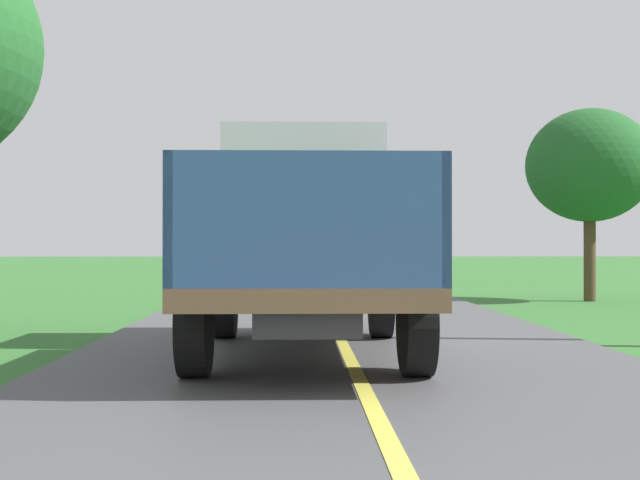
% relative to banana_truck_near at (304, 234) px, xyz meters
% --- Properties ---
extents(banana_truck_near, '(2.38, 5.82, 2.80)m').
position_rel_banana_truck_near_xyz_m(banana_truck_near, '(0.00, 0.00, 0.00)').
color(banana_truck_near, '#2D2D30').
rests_on(banana_truck_near, road_surface).
extents(roadside_tree_near_left, '(2.99, 2.99, 4.58)m').
position_rel_banana_truck_near_xyz_m(roadside_tree_near_left, '(6.87, 9.40, 1.75)').
color(roadside_tree_near_left, '#4C3823').
rests_on(roadside_tree_near_left, ground).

